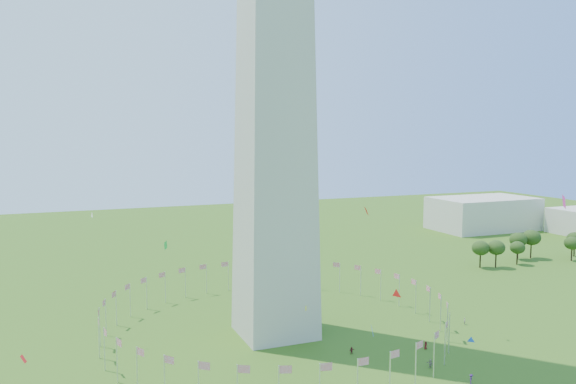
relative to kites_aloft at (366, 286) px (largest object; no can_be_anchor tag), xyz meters
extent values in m
cylinder|color=silver|center=(33.69, 31.76, -14.53)|extent=(0.24, 0.24, 9.00)
cylinder|color=silver|center=(33.08, 38.70, -14.53)|extent=(0.24, 0.24, 9.00)
cylinder|color=silver|center=(31.28, 45.44, -14.53)|extent=(0.24, 0.24, 9.00)
cylinder|color=silver|center=(28.33, 51.76, -14.53)|extent=(0.24, 0.24, 9.00)
cylinder|color=silver|center=(24.33, 57.47, -14.53)|extent=(0.24, 0.24, 9.00)
cylinder|color=silver|center=(19.40, 62.40, -14.53)|extent=(0.24, 0.24, 9.00)
cylinder|color=silver|center=(13.69, 66.40, -14.53)|extent=(0.24, 0.24, 9.00)
cylinder|color=silver|center=(7.37, 69.34, -14.53)|extent=(0.24, 0.24, 9.00)
cylinder|color=silver|center=(0.64, 71.15, -14.53)|extent=(0.24, 0.24, 9.00)
cylinder|color=silver|center=(-6.31, 71.76, -14.53)|extent=(0.24, 0.24, 9.00)
cylinder|color=silver|center=(-13.25, 71.15, -14.53)|extent=(0.24, 0.24, 9.00)
cylinder|color=silver|center=(-19.99, 69.34, -14.53)|extent=(0.24, 0.24, 9.00)
cylinder|color=silver|center=(-26.31, 66.40, -14.53)|extent=(0.24, 0.24, 9.00)
cylinder|color=silver|center=(-32.02, 62.40, -14.53)|extent=(0.24, 0.24, 9.00)
cylinder|color=silver|center=(-36.95, 57.47, -14.53)|extent=(0.24, 0.24, 9.00)
cylinder|color=silver|center=(-40.95, 51.76, -14.53)|extent=(0.24, 0.24, 9.00)
cylinder|color=silver|center=(-43.90, 45.44, -14.53)|extent=(0.24, 0.24, 9.00)
cylinder|color=silver|center=(-45.70, 38.70, -14.53)|extent=(0.24, 0.24, 9.00)
cylinder|color=silver|center=(-46.31, 31.76, -14.53)|extent=(0.24, 0.24, 9.00)
cylinder|color=silver|center=(-45.70, 24.81, -14.53)|extent=(0.24, 0.24, 9.00)
cylinder|color=silver|center=(-43.90, 18.08, -14.53)|extent=(0.24, 0.24, 9.00)
cylinder|color=silver|center=(-40.95, 11.76, -14.53)|extent=(0.24, 0.24, 9.00)
cylinder|color=silver|center=(-36.95, 6.05, -14.53)|extent=(0.24, 0.24, 9.00)
cylinder|color=silver|center=(-6.31, -8.24, -14.53)|extent=(0.24, 0.24, 9.00)
cylinder|color=silver|center=(0.64, -7.64, -14.53)|extent=(0.24, 0.24, 9.00)
cylinder|color=silver|center=(7.37, -5.83, -14.53)|extent=(0.24, 0.24, 9.00)
cylinder|color=silver|center=(13.69, -2.88, -14.53)|extent=(0.24, 0.24, 9.00)
cylinder|color=silver|center=(19.40, 1.12, -14.53)|extent=(0.24, 0.24, 9.00)
cylinder|color=silver|center=(24.33, 6.05, -14.53)|extent=(0.24, 0.24, 9.00)
cylinder|color=silver|center=(28.33, 11.76, -14.53)|extent=(0.24, 0.24, 9.00)
cylinder|color=silver|center=(31.28, 18.08, -14.53)|extent=(0.24, 0.24, 9.00)
cylinder|color=silver|center=(33.08, 24.81, -14.53)|extent=(0.24, 0.24, 9.00)
cube|color=beige|center=(143.69, 131.76, -11.03)|extent=(50.00, 30.00, 16.00)
imported|color=#541319|center=(4.56, 13.65, -18.25)|extent=(1.55, 0.90, 1.57)
imported|color=#381B52|center=(18.60, -7.96, -18.06)|extent=(1.40, 1.36, 1.94)
imported|color=#571414|center=(21.10, 9.88, -18.14)|extent=(0.90, 0.63, 1.77)
imported|color=gray|center=(39.99, 19.76, -18.16)|extent=(0.62, 0.74, 1.73)
imported|color=slate|center=(15.85, 1.07, -18.10)|extent=(1.30, 1.87, 1.86)
plane|color=red|center=(8.97, 3.40, -3.43)|extent=(0.89, 2.23, 2.35)
plane|color=#CC2699|center=(18.11, -27.52, 18.25)|extent=(1.55, 1.83, 2.34)
plane|color=green|center=(-38.36, -6.46, 11.88)|extent=(0.12, 1.48, 1.48)
plane|color=white|center=(-46.24, 43.94, 10.10)|extent=(0.28, 1.56, 1.59)
plane|color=yellow|center=(-4.74, 17.28, -8.81)|extent=(1.02, 0.64, 1.20)
plane|color=red|center=(-2.04, -3.13, 14.74)|extent=(1.49, 1.32, 1.74)
plane|color=white|center=(28.20, 21.58, 20.87)|extent=(0.73, 1.08, 1.30)
plane|color=blue|center=(24.38, -0.87, -13.69)|extent=(1.30, 1.15, 1.47)
plane|color=blue|center=(1.39, -0.11, -8.88)|extent=(2.15, 1.51, 2.22)
plane|color=red|center=(-60.40, 24.07, -14.03)|extent=(1.78, 1.77, 1.58)
ellipsoid|color=#304F1A|center=(85.26, 66.28, -14.23)|extent=(6.15, 6.15, 9.61)
ellipsoid|color=#304F1A|center=(90.74, 64.50, -14.18)|extent=(6.21, 6.21, 9.70)
ellipsoid|color=#304F1A|center=(101.33, 65.23, -14.82)|extent=(5.40, 5.40, 8.43)
ellipsoid|color=#304F1A|center=(107.83, 71.56, -13.94)|extent=(6.52, 6.52, 10.19)
ellipsoid|color=#304F1A|center=(113.99, 71.17, -13.59)|extent=(6.97, 6.97, 10.89)
ellipsoid|color=#304F1A|center=(124.90, 62.11, -14.51)|extent=(5.78, 5.78, 9.04)
ellipsoid|color=#304F1A|center=(132.42, 67.48, -14.35)|extent=(5.99, 5.99, 9.37)
camera|label=1|loc=(-52.59, -89.92, 28.35)|focal=35.00mm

